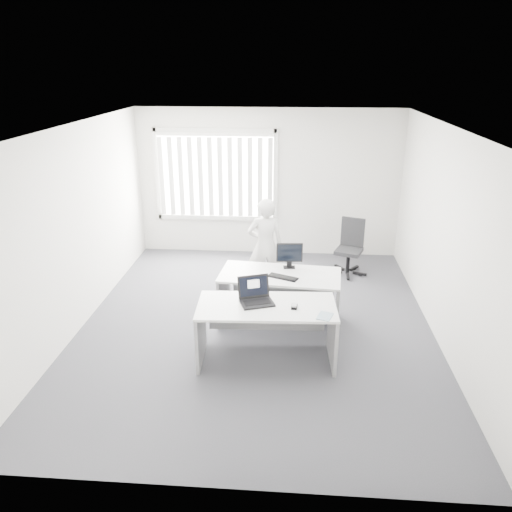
# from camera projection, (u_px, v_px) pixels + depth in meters

# --- Properties ---
(ground) EXTENTS (6.00, 6.00, 0.00)m
(ground) POSITION_uv_depth(u_px,v_px,m) (256.00, 325.00, 7.23)
(ground) COLOR #4B4C52
(ground) RESTS_ON ground
(wall_back) EXTENTS (5.00, 0.02, 2.80)m
(wall_back) POSITION_uv_depth(u_px,v_px,m) (268.00, 183.00, 9.52)
(wall_back) COLOR silver
(wall_back) RESTS_ON ground
(wall_front) EXTENTS (5.00, 0.02, 2.80)m
(wall_front) POSITION_uv_depth(u_px,v_px,m) (227.00, 354.00, 3.94)
(wall_front) COLOR silver
(wall_front) RESTS_ON ground
(wall_left) EXTENTS (0.02, 6.00, 2.80)m
(wall_left) POSITION_uv_depth(u_px,v_px,m) (77.00, 229.00, 6.91)
(wall_left) COLOR silver
(wall_left) RESTS_ON ground
(wall_right) EXTENTS (0.02, 6.00, 2.80)m
(wall_right) POSITION_uv_depth(u_px,v_px,m) (446.00, 238.00, 6.55)
(wall_right) COLOR silver
(wall_right) RESTS_ON ground
(ceiling) EXTENTS (5.00, 6.00, 0.02)m
(ceiling) POSITION_uv_depth(u_px,v_px,m) (256.00, 127.00, 6.22)
(ceiling) COLOR silver
(ceiling) RESTS_ON wall_back
(window) EXTENTS (2.32, 0.06, 1.76)m
(window) POSITION_uv_depth(u_px,v_px,m) (216.00, 175.00, 9.50)
(window) COLOR silver
(window) RESTS_ON wall_back
(blinds) EXTENTS (2.20, 0.10, 1.50)m
(blinds) POSITION_uv_depth(u_px,v_px,m) (215.00, 177.00, 9.45)
(blinds) COLOR white
(blinds) RESTS_ON wall_back
(desk_near) EXTENTS (1.74, 0.87, 0.78)m
(desk_near) POSITION_uv_depth(u_px,v_px,m) (266.00, 321.00, 6.18)
(desk_near) COLOR white
(desk_near) RESTS_ON ground
(desk_far) EXTENTS (1.76, 0.94, 0.77)m
(desk_far) POSITION_uv_depth(u_px,v_px,m) (280.00, 288.00, 7.10)
(desk_far) COLOR white
(desk_far) RESTS_ON ground
(office_chair) EXTENTS (0.73, 0.73, 0.99)m
(office_chair) POSITION_uv_depth(u_px,v_px,m) (349.00, 257.00, 8.92)
(office_chair) COLOR black
(office_chair) RESTS_ON ground
(person) EXTENTS (0.63, 0.47, 1.58)m
(person) POSITION_uv_depth(u_px,v_px,m) (265.00, 246.00, 8.06)
(person) COLOR silver
(person) RESTS_ON ground
(laptop) EXTENTS (0.49, 0.47, 0.31)m
(laptop) POSITION_uv_depth(u_px,v_px,m) (257.00, 293.00, 6.08)
(laptop) COLOR black
(laptop) RESTS_ON desk_near
(paper_sheet) EXTENTS (0.34, 0.25, 0.00)m
(paper_sheet) POSITION_uv_depth(u_px,v_px,m) (292.00, 308.00, 6.04)
(paper_sheet) COLOR white
(paper_sheet) RESTS_ON desk_near
(mouse) EXTENTS (0.08, 0.12, 0.05)m
(mouse) POSITION_uv_depth(u_px,v_px,m) (294.00, 306.00, 6.03)
(mouse) COLOR silver
(mouse) RESTS_ON paper_sheet
(booklet) EXTENTS (0.22, 0.26, 0.01)m
(booklet) POSITION_uv_depth(u_px,v_px,m) (325.00, 316.00, 5.83)
(booklet) COLOR white
(booklet) RESTS_ON desk_near
(keyboard) EXTENTS (0.44, 0.30, 0.02)m
(keyboard) POSITION_uv_depth(u_px,v_px,m) (283.00, 277.00, 6.89)
(keyboard) COLOR black
(keyboard) RESTS_ON desk_far
(monitor) EXTENTS (0.38, 0.14, 0.38)m
(monitor) POSITION_uv_depth(u_px,v_px,m) (289.00, 256.00, 7.17)
(monitor) COLOR black
(monitor) RESTS_ON desk_far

